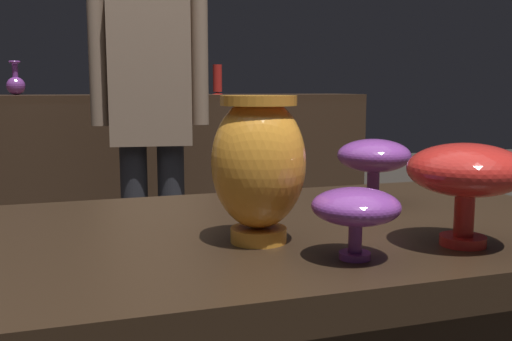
# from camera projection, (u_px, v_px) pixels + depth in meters

# --- Properties ---
(back_display_shelf) EXTENTS (2.60, 0.40, 0.99)m
(back_display_shelf) POSITION_uv_depth(u_px,v_px,m) (127.00, 189.00, 3.05)
(back_display_shelf) COLOR #382619
(back_display_shelf) RESTS_ON ground_plane
(vase_centerpiece) EXTENTS (0.14, 0.14, 0.21)m
(vase_centerpiece) POSITION_uv_depth(u_px,v_px,m) (259.00, 163.00, 0.84)
(vase_centerpiece) COLOR orange
(vase_centerpiece) RESTS_ON display_plinth
(vase_tall_behind) EXTENTS (0.12, 0.12, 0.10)m
(vase_tall_behind) POSITION_uv_depth(u_px,v_px,m) (356.00, 208.00, 0.76)
(vase_tall_behind) COLOR #7A388E
(vase_tall_behind) RESTS_ON display_plinth
(vase_left_accent) EXTENTS (0.17, 0.17, 0.15)m
(vase_left_accent) POSITION_uv_depth(u_px,v_px,m) (466.00, 173.00, 0.82)
(vase_left_accent) COLOR red
(vase_left_accent) RESTS_ON display_plinth
(vase_right_accent) EXTENTS (0.14, 0.14, 0.13)m
(vase_right_accent) POSITION_uv_depth(u_px,v_px,m) (374.00, 157.00, 1.13)
(vase_right_accent) COLOR #7A388E
(vase_right_accent) RESTS_ON display_plinth
(shelf_vase_left) EXTENTS (0.09, 0.09, 0.17)m
(shelf_vase_left) POSITION_uv_depth(u_px,v_px,m) (16.00, 84.00, 2.85)
(shelf_vase_left) COLOR #7A388E
(shelf_vase_left) RESTS_ON back_display_shelf
(shelf_vase_right) EXTENTS (0.06, 0.06, 0.16)m
(shelf_vase_right) POSITION_uv_depth(u_px,v_px,m) (217.00, 80.00, 3.21)
(shelf_vase_right) COLOR red
(shelf_vase_right) RESTS_ON back_display_shelf
(visitor_center_back) EXTENTS (0.47, 0.22, 1.61)m
(visitor_center_back) POSITION_uv_depth(u_px,v_px,m) (151.00, 107.00, 2.33)
(visitor_center_back) COLOR #232328
(visitor_center_back) RESTS_ON ground_plane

